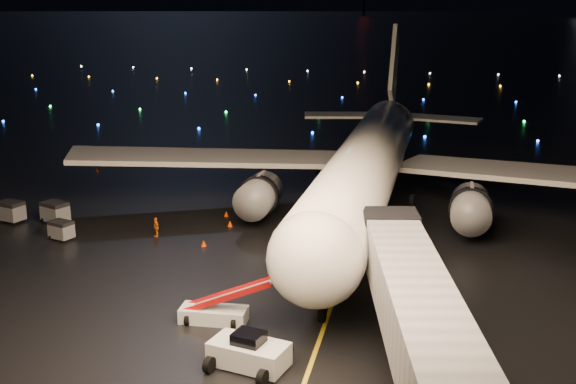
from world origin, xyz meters
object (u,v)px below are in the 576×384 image
(baggage_cart_0, at_px, (61,230))
(baggage_cart_2, at_px, (55,212))
(pushback_tug, at_px, (249,350))
(baggage_cart_1, at_px, (11,212))
(belt_loader, at_px, (213,300))
(airliner, at_px, (372,125))
(crew_c, at_px, (156,227))

(baggage_cart_0, relative_size, baggage_cart_2, 0.83)
(pushback_tug, height_order, baggage_cart_1, pushback_tug)
(belt_loader, height_order, baggage_cart_2, belt_loader)
(airliner, height_order, pushback_tug, airliner)
(pushback_tug, relative_size, baggage_cart_2, 1.86)
(airliner, distance_m, baggage_cart_0, 27.74)
(baggage_cart_0, bearing_deg, pushback_tug, -20.90)
(airliner, distance_m, crew_c, 20.83)
(pushback_tug, bearing_deg, belt_loader, 139.36)
(belt_loader, bearing_deg, baggage_cart_1, 144.41)
(belt_loader, bearing_deg, baggage_cart_0, 142.13)
(pushback_tug, bearing_deg, baggage_cart_1, 156.36)
(crew_c, xyz_separation_m, baggage_cart_2, (-9.84, 1.76, 0.12))
(belt_loader, bearing_deg, baggage_cart_2, 138.49)
(baggage_cart_0, xyz_separation_m, baggage_cart_2, (-2.70, 3.95, 0.16))
(pushback_tug, xyz_separation_m, baggage_cart_2, (-22.52, 20.85, -0.04))
(airliner, bearing_deg, pushback_tug, -95.23)
(baggage_cart_0, distance_m, baggage_cart_1, 7.46)
(airliner, xyz_separation_m, crew_c, (-16.15, -11.10, -7.05))
(crew_c, bearing_deg, baggage_cart_1, -141.35)
(belt_loader, distance_m, crew_c, 17.02)
(airliner, bearing_deg, belt_loader, -103.87)
(belt_loader, xyz_separation_m, crew_c, (-9.27, 14.27, -0.61))
(baggage_cart_0, height_order, baggage_cart_1, baggage_cart_1)
(pushback_tug, bearing_deg, airliner, 97.47)
(crew_c, bearing_deg, belt_loader, -12.97)
(airliner, height_order, baggage_cart_2, airliner)
(baggage_cart_0, xyz_separation_m, baggage_cart_1, (-6.59, 3.48, 0.13))
(baggage_cart_1, xyz_separation_m, baggage_cart_2, (3.89, 0.47, 0.03))
(pushback_tug, distance_m, baggage_cart_0, 26.05)
(belt_loader, bearing_deg, crew_c, 121.49)
(crew_c, relative_size, baggage_cart_1, 0.76)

